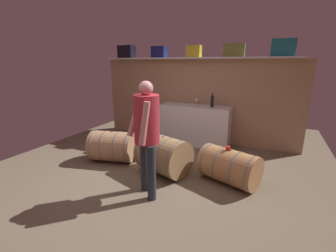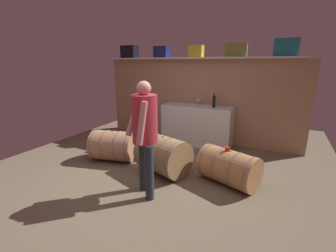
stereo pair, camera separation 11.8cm
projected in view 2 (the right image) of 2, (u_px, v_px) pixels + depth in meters
The scene contains 16 objects.
ground_plane at pixel (160, 169), 4.21m from camera, with size 6.02×8.23×0.02m, color #70634E.
back_wall_panel at pixel (197, 101), 5.58m from camera, with size 4.82×0.10×1.95m, color tan.
high_shelf_board at pixel (196, 58), 5.19m from camera, with size 4.44×0.40×0.03m, color silver.
toolcase_black at pixel (130, 52), 5.91m from camera, with size 0.43×0.23×0.31m, color black.
toolcase_navy at pixel (162, 52), 5.51m from camera, with size 0.34×0.26×0.26m, color navy.
toolcase_yellow at pixel (196, 51), 5.15m from camera, with size 0.31×0.25×0.26m, color yellow.
toolcase_olive at pixel (236, 50), 4.77m from camera, with size 0.44×0.20×0.27m, color olive.
toolcase_teal at pixel (286, 47), 4.37m from camera, with size 0.44×0.23×0.33m, color teal.
work_cabinet at pixel (197, 125), 5.38m from camera, with size 1.61×0.52×0.92m, color silver.
wine_bottle_dark at pixel (214, 101), 5.03m from camera, with size 0.07×0.07×0.32m.
wine_glass at pixel (198, 100), 5.39m from camera, with size 0.08×0.08×0.15m.
wine_barrel_near at pixel (229, 167), 3.64m from camera, with size 1.03×0.81×0.56m.
wine_barrel_far at pixel (113, 146), 4.52m from camera, with size 0.94×0.76×0.60m.
wine_barrel_flank at pixel (163, 155), 3.99m from camera, with size 1.00×0.87×0.67m.
tasting_cup at pixel (227, 149), 3.57m from camera, with size 0.07×0.07×0.05m, color red.
winemaker_pouring at pixel (145, 128), 3.15m from camera, with size 0.51×0.48×1.64m.
Camera 2 is at (1.83, -2.76, 1.87)m, focal length 24.68 mm.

